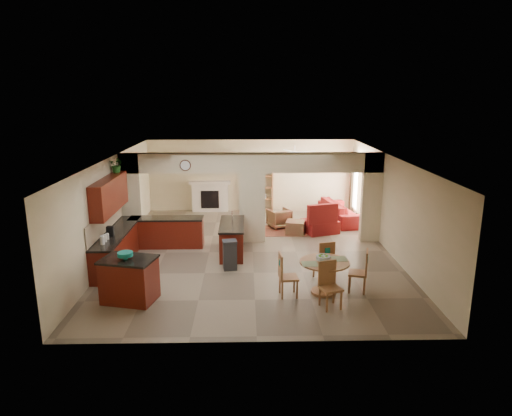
{
  "coord_description": "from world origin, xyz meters",
  "views": [
    {
      "loc": [
        -0.19,
        -12.7,
        4.55
      ],
      "look_at": [
        0.1,
        0.3,
        1.26
      ],
      "focal_mm": 32.0,
      "sensor_mm": 36.0,
      "label": 1
    }
  ],
  "objects_px": {
    "kitchen_island": "(129,280)",
    "armchair": "(279,218)",
    "sofa": "(342,211)",
    "dining_table": "(324,272)"
  },
  "relations": [
    {
      "from": "kitchen_island",
      "to": "armchair",
      "type": "bearing_deg",
      "value": 69.81
    },
    {
      "from": "kitchen_island",
      "to": "dining_table",
      "type": "bearing_deg",
      "value": 17.08
    },
    {
      "from": "kitchen_island",
      "to": "sofa",
      "type": "height_order",
      "value": "kitchen_island"
    },
    {
      "from": "kitchen_island",
      "to": "armchair",
      "type": "height_order",
      "value": "kitchen_island"
    },
    {
      "from": "dining_table",
      "to": "armchair",
      "type": "xyz_separation_m",
      "value": [
        -0.65,
        5.41,
        -0.19
      ]
    },
    {
      "from": "kitchen_island",
      "to": "armchair",
      "type": "xyz_separation_m",
      "value": [
        3.77,
        5.7,
        -0.18
      ]
    },
    {
      "from": "sofa",
      "to": "armchair",
      "type": "bearing_deg",
      "value": 97.71
    },
    {
      "from": "sofa",
      "to": "armchair",
      "type": "distance_m",
      "value": 2.45
    },
    {
      "from": "dining_table",
      "to": "sofa",
      "type": "bearing_deg",
      "value": 74.66
    },
    {
      "from": "dining_table",
      "to": "armchair",
      "type": "relative_size",
      "value": 1.62
    }
  ]
}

